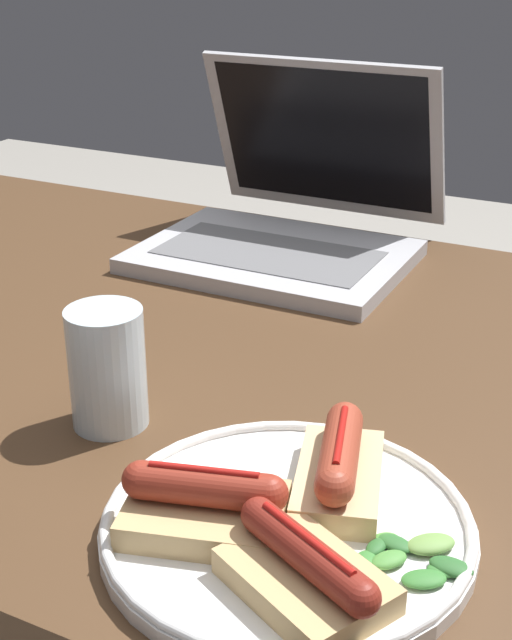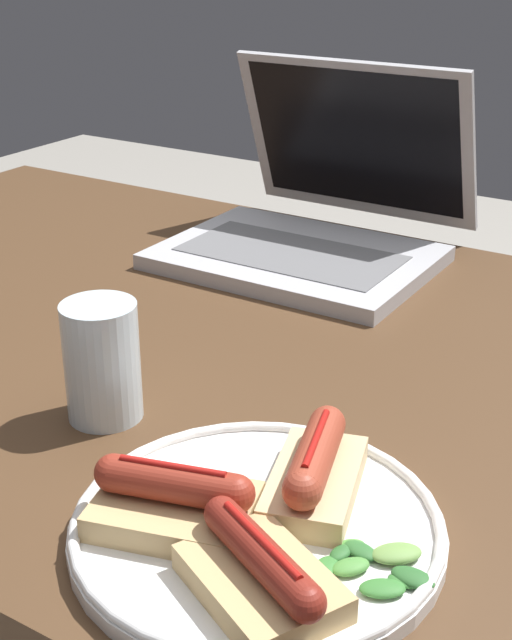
% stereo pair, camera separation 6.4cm
% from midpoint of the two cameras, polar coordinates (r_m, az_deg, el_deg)
% --- Properties ---
extents(desk, '(1.38, 0.76, 0.71)m').
position_cam_midpoint_polar(desk, '(0.87, -2.38, -5.15)').
color(desk, '#4C331E').
rests_on(desk, ground_plane).
extents(laptop, '(0.31, 0.30, 0.22)m').
position_cam_midpoint_polar(laptop, '(1.07, 0.39, 6.36)').
color(laptop, '#B7B7BC').
rests_on(laptop, desk).
extents(plate, '(0.25, 0.25, 0.02)m').
position_cam_midpoint_polar(plate, '(0.60, -1.10, -13.08)').
color(plate, white).
rests_on(plate, desk).
extents(sausage_toast_left, '(0.09, 0.12, 0.05)m').
position_cam_midpoint_polar(sausage_toast_left, '(0.61, 2.35, -9.44)').
color(sausage_toast_left, '#D6B784').
rests_on(sausage_toast_left, plate).
extents(sausage_toast_middle, '(0.12, 0.10, 0.04)m').
position_cam_midpoint_polar(sausage_toast_middle, '(0.53, -0.32, -15.85)').
color(sausage_toast_middle, tan).
rests_on(sausage_toast_middle, plate).
extents(sausage_toast_right, '(0.12, 0.10, 0.05)m').
position_cam_midpoint_polar(sausage_toast_right, '(0.59, -6.50, -11.68)').
color(sausage_toast_right, tan).
rests_on(sausage_toast_right, plate).
extents(salad_pile, '(0.07, 0.06, 0.01)m').
position_cam_midpoint_polar(salad_pile, '(0.57, 6.83, -14.93)').
color(salad_pile, '#387A33').
rests_on(salad_pile, plate).
extents(drinking_glass, '(0.06, 0.06, 0.10)m').
position_cam_midpoint_polar(drinking_glass, '(0.71, -12.05, -3.07)').
color(drinking_glass, silver).
rests_on(drinking_glass, desk).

